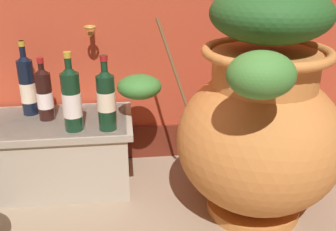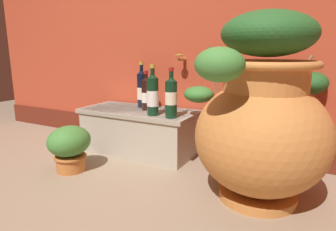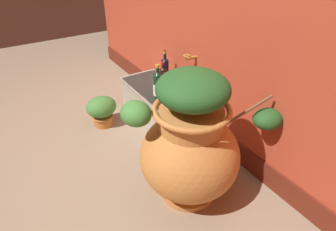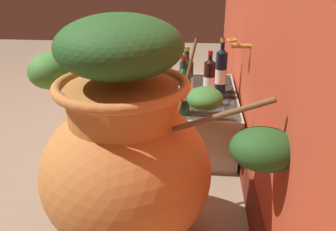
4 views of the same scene
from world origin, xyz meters
name	(u,v)px [view 3 (image 3 of 4)]	position (x,y,z in m)	size (l,w,h in m)	color
ground_plane	(89,178)	(0.00, 0.00, 0.00)	(7.00, 7.00, 0.00)	gray
terracotta_urn	(190,144)	(0.50, 0.57, 0.42)	(0.89, 0.98, 0.94)	#CC7F3D
stone_ledge	(158,103)	(-0.44, 0.88, 0.18)	(0.87, 0.41, 0.33)	#B2A893
wine_bottle_left	(165,72)	(-0.47, 0.98, 0.47)	(0.07, 0.07, 0.35)	black
wine_bottle_middle	(163,79)	(-0.38, 0.90, 0.45)	(0.07, 0.07, 0.29)	black
wine_bottle_right	(166,93)	(-0.10, 0.76, 0.47)	(0.08, 0.08, 0.32)	black
wine_bottle_back	(158,86)	(-0.25, 0.77, 0.47)	(0.08, 0.08, 0.34)	black
potted_shrub	(102,110)	(-0.63, 0.37, 0.17)	(0.25, 0.28, 0.29)	#C17033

